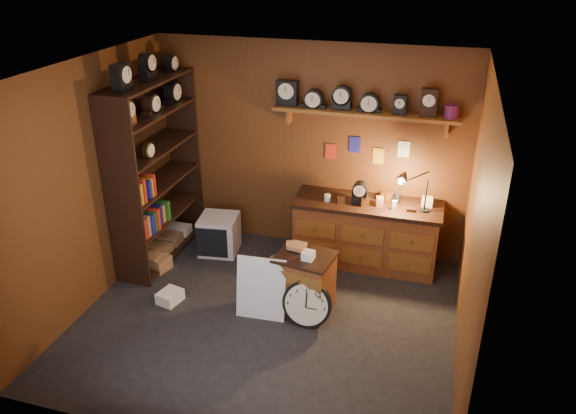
{
  "coord_description": "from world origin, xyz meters",
  "views": [
    {
      "loc": [
        1.63,
        -4.78,
        3.76
      ],
      "look_at": [
        0.14,
        0.35,
        1.21
      ],
      "focal_mm": 35.0,
      "sensor_mm": 36.0,
      "label": 1
    }
  ],
  "objects_px": {
    "workbench": "(366,230)",
    "low_cabinet": "(305,280)",
    "big_round_clock": "(307,304)",
    "shelving_unit": "(153,164)"
  },
  "relations": [
    {
      "from": "low_cabinet",
      "to": "big_round_clock",
      "type": "distance_m",
      "value": 0.3
    },
    {
      "from": "low_cabinet",
      "to": "big_round_clock",
      "type": "height_order",
      "value": "low_cabinet"
    },
    {
      "from": "shelving_unit",
      "to": "low_cabinet",
      "type": "distance_m",
      "value": 2.42
    },
    {
      "from": "workbench",
      "to": "low_cabinet",
      "type": "xyz_separation_m",
      "value": [
        -0.48,
        -1.2,
        -0.09
      ]
    },
    {
      "from": "shelving_unit",
      "to": "big_round_clock",
      "type": "height_order",
      "value": "shelving_unit"
    },
    {
      "from": "shelving_unit",
      "to": "low_cabinet",
      "type": "bearing_deg",
      "value": -18.12
    },
    {
      "from": "big_round_clock",
      "to": "workbench",
      "type": "bearing_deg",
      "value": 75.1
    },
    {
      "from": "workbench",
      "to": "low_cabinet",
      "type": "bearing_deg",
      "value": -111.99
    },
    {
      "from": "workbench",
      "to": "big_round_clock",
      "type": "height_order",
      "value": "workbench"
    },
    {
      "from": "shelving_unit",
      "to": "big_round_clock",
      "type": "xyz_separation_m",
      "value": [
        2.23,
        -0.96,
        -0.99
      ]
    }
  ]
}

